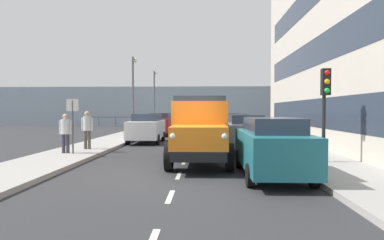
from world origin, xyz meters
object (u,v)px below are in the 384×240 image
(truck_vintage_orange, at_px, (200,131))
(lamp_post_far, at_px, (154,93))
(car_grey_kerbside_1, at_px, (245,132))
(car_red_oppositeside_1, at_px, (161,124))
(car_white_oppositeside_0, at_px, (147,128))
(pedestrian_near_railing, at_px, (65,130))
(lamp_post_promenade, at_px, (133,87))
(street_sign, at_px, (73,116))
(car_maroon_kerbside_3, at_px, (229,123))
(car_teal_kerbside_near, at_px, (271,146))
(car_black_kerbside_2, at_px, (235,127))
(traffic_light_near, at_px, (325,95))
(pedestrian_with_bag, at_px, (87,127))

(truck_vintage_orange, bearing_deg, lamp_post_far, -77.55)
(car_grey_kerbside_1, bearing_deg, car_red_oppositeside_1, -60.49)
(car_white_oppositeside_0, relative_size, pedestrian_near_railing, 2.40)
(lamp_post_promenade, bearing_deg, pedestrian_near_railing, 88.97)
(truck_vintage_orange, height_order, pedestrian_near_railing, truck_vintage_orange)
(street_sign, bearing_deg, car_white_oppositeside_0, -108.26)
(car_maroon_kerbside_3, xyz_separation_m, car_white_oppositeside_0, (5.40, 7.03, -0.00))
(car_teal_kerbside_near, xyz_separation_m, car_grey_kerbside_1, (0.00, -6.27, -0.00))
(car_black_kerbside_2, height_order, traffic_light_near, traffic_light_near)
(car_grey_kerbside_1, bearing_deg, truck_vintage_orange, 63.22)
(pedestrian_with_bag, bearing_deg, car_white_oppositeside_0, -113.78)
(lamp_post_promenade, relative_size, lamp_post_far, 0.95)
(pedestrian_near_railing, bearing_deg, lamp_post_promenade, -91.03)
(car_grey_kerbside_1, bearing_deg, pedestrian_near_railing, 17.55)
(lamp_post_promenade, distance_m, lamp_post_far, 11.41)
(traffic_light_near, distance_m, lamp_post_far, 27.27)
(car_teal_kerbside_near, bearing_deg, street_sign, -26.71)
(truck_vintage_orange, distance_m, car_white_oppositeside_0, 8.33)
(truck_vintage_orange, bearing_deg, car_grey_kerbside_1, -116.78)
(car_white_oppositeside_0, relative_size, pedestrian_with_bag, 2.24)
(car_black_kerbside_2, bearing_deg, car_teal_kerbside_near, 90.00)
(car_grey_kerbside_1, distance_m, traffic_light_near, 5.21)
(car_teal_kerbside_near, relative_size, car_white_oppositeside_0, 1.11)
(street_sign, bearing_deg, traffic_light_near, 168.71)
(traffic_light_near, bearing_deg, truck_vintage_orange, -3.84)
(car_grey_kerbside_1, xyz_separation_m, car_maroon_kerbside_3, (0.00, -10.50, 0.00))
(pedestrian_near_railing, bearing_deg, car_black_kerbside_2, -136.45)
(truck_vintage_orange, height_order, street_sign, truck_vintage_orange)
(pedestrian_with_bag, height_order, traffic_light_near, traffic_light_near)
(car_teal_kerbside_near, distance_m, lamp_post_promenade, 17.72)
(car_red_oppositeside_1, bearing_deg, street_sign, 80.66)
(car_white_oppositeside_0, relative_size, traffic_light_near, 1.22)
(truck_vintage_orange, relative_size, car_maroon_kerbside_3, 1.32)
(car_white_oppositeside_0, bearing_deg, car_black_kerbside_2, -165.11)
(truck_vintage_orange, bearing_deg, street_sign, -17.08)
(car_black_kerbside_2, distance_m, street_sign, 10.53)
(car_black_kerbside_2, relative_size, car_white_oppositeside_0, 1.03)
(car_black_kerbside_2, height_order, car_red_oppositeside_1, same)
(truck_vintage_orange, relative_size, car_teal_kerbside_near, 1.30)
(car_red_oppositeside_1, xyz_separation_m, lamp_post_far, (2.25, -11.39, 2.98))
(car_teal_kerbside_near, relative_size, pedestrian_with_bag, 2.50)
(car_teal_kerbside_near, bearing_deg, lamp_post_promenade, -64.53)
(car_red_oppositeside_1, xyz_separation_m, traffic_light_near, (-7.58, 14.00, 1.58))
(car_maroon_kerbside_3, height_order, car_white_oppositeside_0, same)
(lamp_post_far, bearing_deg, car_maroon_kerbside_3, 126.27)
(truck_vintage_orange, bearing_deg, car_black_kerbside_2, -103.06)
(lamp_post_far, bearing_deg, traffic_light_near, 111.17)
(truck_vintage_orange, distance_m, lamp_post_far, 25.85)
(car_grey_kerbside_1, distance_m, lamp_post_promenade, 12.46)
(lamp_post_far, bearing_deg, pedestrian_with_bag, 90.77)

